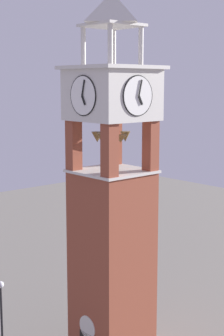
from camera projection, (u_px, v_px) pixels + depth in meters
name	position (u px, v px, depth m)	size (l,w,h in m)	color
clock_tower	(112.00, 221.00, 23.90)	(3.66, 3.66, 17.94)	brown
lamp_post	(1.00, 304.00, 25.87)	(0.36, 0.36, 3.89)	black
shrub_near_entry	(132.00, 332.00, 27.59)	(0.72, 0.72, 0.85)	#234C28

